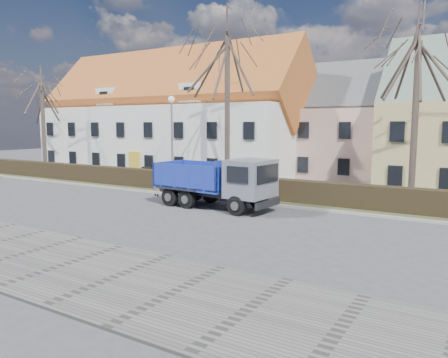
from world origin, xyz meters
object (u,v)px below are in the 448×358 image
Objects in this scene: dump_truck at (211,181)px; cart_frame at (155,191)px; streetlight at (172,142)px; parked_car_a at (151,173)px.

dump_truck reaches higher than cart_frame.
streetlight is at bearing 108.44° from cart_frame.
dump_truck is 13.02m from parked_car_a.
cart_frame is (1.07, -3.21, -3.01)m from streetlight.
dump_truck is 2.04× the size of parked_car_a.
streetlight is 5.91m from parked_car_a.
dump_truck is 7.96m from streetlight.
parked_car_a is (-5.52, 6.01, 0.30)m from cart_frame.
cart_frame is at bearing 169.53° from dump_truck.
dump_truck is 1.08× the size of streetlight.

